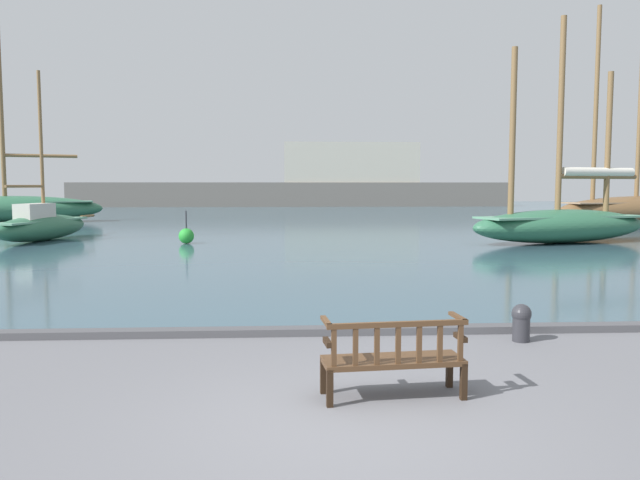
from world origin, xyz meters
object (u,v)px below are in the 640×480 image
(mooring_bollard, at_px, (521,321))
(channel_buoy, at_px, (186,236))
(sailboat_distant_harbor, at_px, (562,221))
(park_bench, at_px, (394,357))
(sailboat_nearest_port, at_px, (10,207))
(sailboat_outer_port, at_px, (42,225))
(sailboat_mid_starboard, at_px, (640,205))

(mooring_bollard, height_order, channel_buoy, channel_buoy)
(sailboat_distant_harbor, bearing_deg, park_bench, -119.32)
(sailboat_distant_harbor, distance_m, sailboat_nearest_port, 32.16)
(sailboat_distant_harbor, height_order, sailboat_nearest_port, sailboat_nearest_port)
(sailboat_outer_port, relative_size, channel_buoy, 5.50)
(sailboat_mid_starboard, height_order, mooring_bollard, sailboat_mid_starboard)
(sailboat_nearest_port, xyz_separation_m, sailboat_mid_starboard, (38.30, -3.68, 0.14))
(sailboat_mid_starboard, height_order, channel_buoy, sailboat_mid_starboard)
(sailboat_mid_starboard, xyz_separation_m, channel_buoy, (-25.13, -10.97, -0.83))
(park_bench, height_order, sailboat_outer_port, sailboat_outer_port)
(sailboat_distant_harbor, xyz_separation_m, sailboat_mid_starboard, (9.92, 11.43, 0.26))
(park_bench, height_order, sailboat_distant_harbor, sailboat_distant_harbor)
(sailboat_nearest_port, bearing_deg, sailboat_outer_port, -62.09)
(channel_buoy, bearing_deg, sailboat_distant_harbor, -1.76)
(sailboat_mid_starboard, distance_m, mooring_bollard, 32.05)
(park_bench, relative_size, channel_buoy, 1.25)
(sailboat_distant_harbor, distance_m, mooring_bollard, 17.17)
(park_bench, height_order, channel_buoy, channel_buoy)
(park_bench, xyz_separation_m, sailboat_distant_harbor, (10.01, 17.83, 0.50))
(sailboat_distant_harbor, distance_m, channel_buoy, 15.22)
(sailboat_nearest_port, bearing_deg, channel_buoy, -48.03)
(channel_buoy, bearing_deg, mooring_bollard, -64.35)
(sailboat_distant_harbor, xyz_separation_m, channel_buoy, (-15.21, 0.47, -0.57))
(sailboat_outer_port, xyz_separation_m, sailboat_distant_harbor, (21.52, -2.15, 0.23))
(sailboat_distant_harbor, relative_size, sailboat_nearest_port, 0.70)
(channel_buoy, bearing_deg, sailboat_nearest_port, 131.97)
(mooring_bollard, bearing_deg, channel_buoy, 115.65)
(sailboat_outer_port, xyz_separation_m, sailboat_mid_starboard, (31.44, 9.28, 0.48))
(sailboat_nearest_port, height_order, sailboat_mid_starboard, sailboat_mid_starboard)
(park_bench, distance_m, mooring_bollard, 3.45)
(sailboat_nearest_port, distance_m, mooring_bollard, 36.93)
(sailboat_nearest_port, height_order, mooring_bollard, sailboat_nearest_port)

